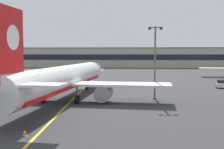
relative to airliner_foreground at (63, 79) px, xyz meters
name	(u,v)px	position (x,y,z in m)	size (l,w,h in m)	color
ground_plane	(43,116)	(-0.02, -9.85, -3.37)	(400.00, 400.00, 0.00)	#353538
taxiway_centreline	(86,86)	(-0.02, 20.15, -3.37)	(0.30, 180.00, 0.01)	yellow
airliner_foreground	(63,79)	(0.00, 0.00, 0.00)	(32.27, 41.53, 11.65)	white
apron_lamp_post	(155,61)	(13.92, 3.78, 2.68)	(2.24, 0.90, 11.51)	#515156
service_car_third	(221,84)	(29.09, 19.91, -2.60)	(2.93, 4.53, 1.79)	white
safety_cone_by_nose_gear	(85,88)	(0.73, 14.96, -3.11)	(0.44, 0.44, 0.55)	orange
safety_cone_by_tail	(25,133)	(0.95, -17.80, -3.11)	(0.44, 0.44, 0.55)	orange
terminal_building	(125,57)	(5.89, 108.18, 1.83)	(122.42, 12.40, 10.39)	#B2A893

